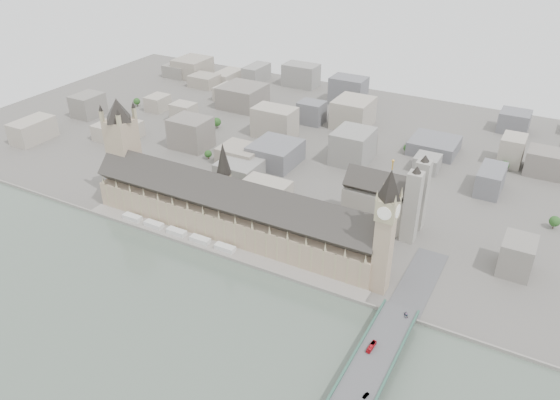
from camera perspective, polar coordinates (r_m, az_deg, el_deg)
The scene contains 16 objects.
ground at distance 465.24m, azimuth -6.29°, elevation -4.61°, with size 900.00×900.00×0.00m, color #595651.
river_thames at distance 375.80m, azimuth -21.18°, elevation -16.92°, with size 600.00×600.00×0.00m, color #4E5C4F.
embankment_wall at distance 454.51m, azimuth -7.37°, elevation -5.38°, with size 600.00×1.50×3.00m, color gray.
river_terrace at distance 459.71m, azimuth -6.83°, elevation -4.97°, with size 270.00×15.00×2.00m, color gray.
terrace_tents at distance 479.45m, azimuth -10.75°, elevation -3.28°, with size 118.00×7.00×4.00m.
palace_of_westminster at distance 466.60m, azimuth -5.09°, elevation -1.12°, with size 265.00×40.73×55.44m.
elizabeth_tower at distance 388.29m, azimuth 11.02°, elevation -2.41°, with size 17.00×17.00×107.50m.
victoria_tower at distance 527.08m, azimuth -16.10°, elevation 5.54°, with size 30.00×30.00×100.00m.
central_tower at distance 459.33m, azimuth -5.90°, elevation 3.32°, with size 13.00×13.00×48.00m.
westminster_bridge at distance 345.97m, azimuth 8.67°, elevation -18.48°, with size 25.00×325.00×10.25m, color #474749.
westminster_abbey at distance 483.57m, azimuth 10.97°, elevation -0.07°, with size 68.00×36.00×64.00m.
city_skyline_inland at distance 647.32m, azimuth 5.95°, elevation 7.63°, with size 720.00×360.00×38.00m, color gray, non-canonical shape.
park_trees at distance 508.02m, azimuth -3.48°, elevation -0.26°, with size 110.00×30.00×15.00m, color #1A4819, non-canonical shape.
red_bus_north at distance 358.61m, azimuth 9.53°, elevation -14.87°, with size 2.55×10.89×3.03m, color red.
car_silver at distance 332.79m, azimuth 8.96°, elevation -19.52°, with size 1.67×4.78×1.57m, color gray.
car_approach at distance 385.89m, azimuth 13.03°, elevation -11.63°, with size 2.07×5.10×1.48m, color gray.
Camera 1 is at (227.38, -310.46, 261.47)m, focal length 35.00 mm.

